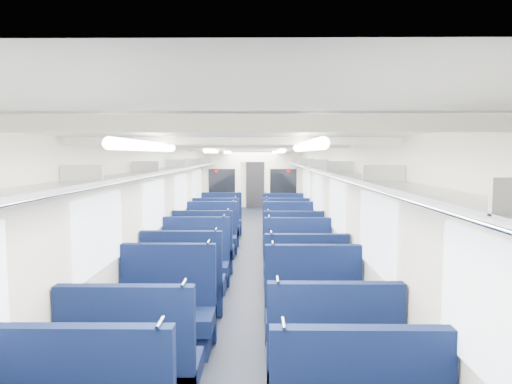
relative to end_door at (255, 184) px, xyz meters
name	(u,v)px	position (x,y,z in m)	size (l,w,h in m)	color
floor	(250,255)	(0.00, -8.94, -1.00)	(2.80, 18.00, 0.01)	black
ceiling	(250,148)	(0.00, -8.94, 1.35)	(2.80, 18.00, 0.01)	white
wall_left	(186,202)	(-1.40, -8.94, 0.18)	(0.02, 18.00, 2.35)	silver
dado_left	(187,239)	(-1.39, -8.94, -0.65)	(0.03, 17.90, 0.70)	#101937
wall_right	(315,202)	(1.40, -8.94, 0.18)	(0.02, 18.00, 2.35)	silver
dado_right	(313,240)	(1.39, -8.94, -0.65)	(0.03, 17.90, 0.70)	#101937
wall_far	(255,179)	(0.00, 0.06, 0.18)	(2.80, 0.02, 2.35)	silver
luggage_rack_left	(194,165)	(-1.21, -8.94, 0.97)	(0.36, 17.40, 0.18)	#B2B5BA
luggage_rack_right	(306,165)	(1.21, -8.94, 0.97)	(0.36, 17.40, 0.18)	#B2B5BA
windows	(249,193)	(0.00, -9.40, 0.42)	(2.78, 15.60, 0.75)	white
ceiling_fittings	(250,151)	(0.00, -9.20, 1.29)	(2.70, 16.06, 0.11)	silver
end_door	(255,184)	(0.00, 0.00, 0.00)	(0.75, 0.06, 2.00)	black
bulkhead	(253,189)	(0.00, -5.85, 0.23)	(2.80, 0.10, 2.35)	silver
seat_4	(132,376)	(-0.83, -15.00, -0.62)	(1.09, 0.60, 1.22)	#0D1A43
seat_5	(331,371)	(0.83, -14.90, -0.62)	(1.09, 0.60, 1.22)	#0D1A43
seat_6	(166,317)	(-0.83, -13.68, -0.62)	(1.09, 0.60, 1.22)	#0D1A43
seat_7	(314,320)	(0.83, -13.72, -0.62)	(1.09, 0.60, 1.22)	#0D1A43
seat_8	(184,287)	(-0.83, -12.52, -0.62)	(1.09, 0.60, 1.22)	#0D1A43
seat_9	(305,292)	(0.83, -12.73, -0.62)	(1.09, 0.60, 1.22)	#0D1A43
seat_10	(195,268)	(-0.83, -11.48, -0.62)	(1.09, 0.60, 1.22)	#0D1A43
seat_11	(298,269)	(0.83, -11.56, -0.62)	(1.09, 0.60, 1.22)	#0D1A43
seat_12	(204,253)	(-0.83, -10.36, -0.62)	(1.09, 0.60, 1.22)	#0D1A43
seat_13	(293,253)	(0.83, -10.41, -0.62)	(1.09, 0.60, 1.22)	#0D1A43
seat_14	(211,240)	(-0.83, -9.09, -0.62)	(1.09, 0.60, 1.22)	#0D1A43
seat_15	(288,240)	(0.83, -9.10, -0.62)	(1.09, 0.60, 1.22)	#0D1A43
seat_16	(216,231)	(-0.83, -7.99, -0.62)	(1.09, 0.60, 1.22)	#0D1A43
seat_17	(286,231)	(0.83, -7.99, -0.62)	(1.09, 0.60, 1.22)	#0D1A43
seat_18	(221,223)	(-0.83, -6.76, -0.62)	(1.09, 0.60, 1.22)	#0D1A43
seat_19	(283,224)	(0.83, -6.95, -0.62)	(1.09, 0.60, 1.22)	#0D1A43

